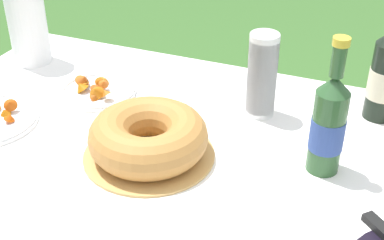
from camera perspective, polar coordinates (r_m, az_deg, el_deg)
garden_table at (r=1.18m, az=1.45°, el=-8.86°), size 1.59×1.05×0.75m
tablecloth at (r=1.14m, az=1.48°, el=-6.65°), size 1.60×1.06×0.10m
bundt_cake at (r=1.17m, az=-4.68°, el=-1.89°), size 0.29×0.29×0.10m
cup_stack at (r=1.31m, az=7.48°, el=4.75°), size 0.07×0.07×0.21m
cider_bottle_green at (r=1.13m, az=14.35°, el=-0.42°), size 0.07×0.07×0.30m
snack_plate_near at (r=1.45m, az=-10.09°, el=3.19°), size 0.20×0.20×0.06m
paper_towel_roll at (r=1.64m, az=-17.18°, el=10.00°), size 0.11×0.11×0.25m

